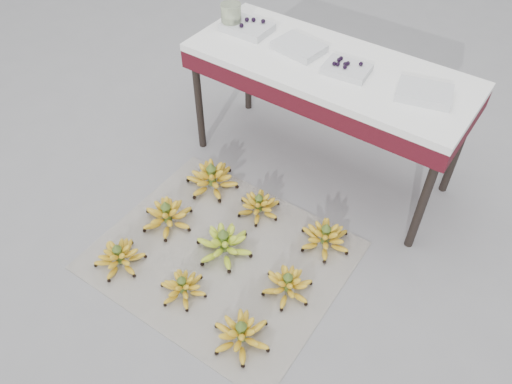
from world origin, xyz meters
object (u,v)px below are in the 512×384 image
Objects in this scene: bunch_front_right at (241,334)px; glass_jar at (231,16)px; tray_far_left at (247,27)px; bunch_back_left at (212,178)px; tray_left at (299,47)px; bunch_front_center at (183,287)px; bunch_mid_right at (287,285)px; vendor_table at (328,76)px; bunch_back_right at (325,237)px; tray_far_right at (424,93)px; bunch_mid_center at (224,244)px; tray_right at (346,69)px; bunch_back_center at (259,206)px; bunch_front_left at (119,257)px; newspaper_mat at (222,255)px; bunch_mid_left at (167,216)px.

bunch_front_right is 1.73m from glass_jar.
glass_jar reaches higher than tray_far_left.
tray_left is at bearing 61.69° from bunch_back_left.
bunch_front_center is 0.76m from bunch_back_left.
vendor_table reaches higher than bunch_mid_right.
bunch_back_left reaches higher than bunch_back_right.
tray_far_right reaches higher than bunch_back_right.
bunch_front_center is 0.85× the size of bunch_back_right.
vendor_table is at bearing 141.02° from bunch_back_right.
bunch_mid_center is 1.25× the size of tray_far_right.
tray_far_left is at bearing 97.85° from bunch_back_left.
vendor_table is at bearing 163.19° from tray_right.
bunch_back_right is (0.42, 0.01, 0.01)m from bunch_back_center.
tray_far_left is at bearing 74.17° from bunch_front_left.
tray_left is at bearing 98.37° from newspaper_mat.
vendor_table is at bearing 71.04° from bunch_mid_center.
bunch_mid_right is at bearing -75.05° from tray_right.
tray_right is at bearing -5.20° from tray_far_left.
bunch_mid_center is 1.13m from tray_left.
bunch_back_right is 0.86m from vendor_table.
bunch_back_left reaches higher than bunch_mid_left.
bunch_mid_right is (0.42, 0.31, 0.00)m from bunch_front_center.
bunch_back_right is 0.88m from tray_far_right.
tray_right is 0.82× the size of tray_far_right.
bunch_back_right is at bearing 99.70° from bunch_mid_right.
vendor_table is 5.67× the size of tray_far_left.
bunch_mid_left is at bearing -105.32° from tray_left.
tray_far_left is at bearing 103.78° from bunch_mid_center.
tray_far_left reaches higher than bunch_front_left.
bunch_back_left is 1.13× the size of tray_far_right.
bunch_front_right is 0.97× the size of bunch_back_right.
vendor_table reaches higher than bunch_front_right.
newspaper_mat is at bearing -101.48° from tray_right.
newspaper_mat is 0.37m from bunch_back_center.
tray_left is at bearing 118.34° from bunch_back_center.
tray_right is at bearing -2.44° from glass_jar.
bunch_front_left is at bearing 170.10° from bunch_front_center.
tray_far_left is 0.11m from glass_jar.
tray_left reaches higher than bunch_back_right.
tray_far_right is at bearing 89.05° from bunch_mid_right.
bunch_mid_center is 1.31× the size of tray_left.
bunch_back_left is 1.00m from tray_right.
tray_right reaches higher than bunch_front_left.
bunch_front_center is at bearing -92.23° from newspaper_mat.
bunch_back_left is at bearing -129.08° from vendor_table.
tray_far_right is at bearing -1.60° from tray_left.
bunch_front_left is at bearing -120.61° from bunch_back_right.
tray_far_right is at bearing 95.27° from bunch_front_right.
glass_jar is at bearing 122.84° from newspaper_mat.
tray_right reaches higher than newspaper_mat.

